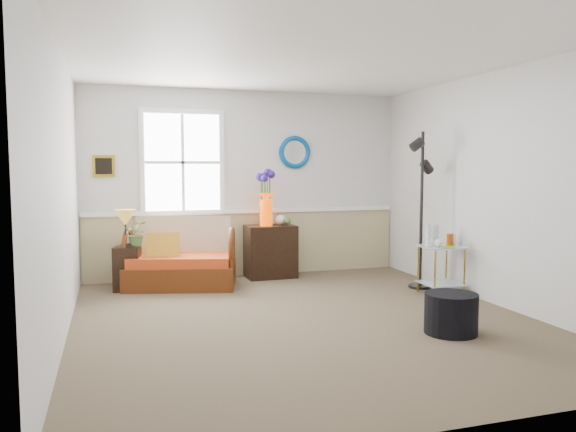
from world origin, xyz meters
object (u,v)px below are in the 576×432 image
object	(u,v)px
lamp_stand	(127,268)
ottoman	(451,313)
loveseat	(181,253)
side_table	(441,270)
cabinet	(271,251)
floor_lamp	(421,211)

from	to	relation	value
lamp_stand	ottoman	bearing A→B (deg)	-44.80
ottoman	loveseat	bearing A→B (deg)	127.68
lamp_stand	side_table	size ratio (longest dim) A/B	0.94
cabinet	floor_lamp	size ratio (longest dim) A/B	0.37
loveseat	cabinet	distance (m)	1.30
lamp_stand	side_table	xyz separation A→B (m)	(3.62, -1.36, 0.02)
cabinet	side_table	xyz separation A→B (m)	(1.68, -1.63, -0.07)
loveseat	ottoman	size ratio (longest dim) A/B	2.79
lamp_stand	ottoman	xyz separation A→B (m)	(2.81, -2.79, -0.09)
cabinet	floor_lamp	distance (m)	2.14
lamp_stand	cabinet	bearing A→B (deg)	8.03
loveseat	side_table	world-z (taller)	loveseat
cabinet	loveseat	bearing A→B (deg)	-168.20
ottoman	cabinet	bearing A→B (deg)	106.00
loveseat	floor_lamp	xyz separation A→B (m)	(2.91, -0.95, 0.54)
cabinet	lamp_stand	bearing A→B (deg)	-172.51
floor_lamp	ottoman	distance (m)	2.14
loveseat	floor_lamp	distance (m)	3.11
loveseat	lamp_stand	size ratio (longest dim) A/B	2.47
loveseat	side_table	bearing A→B (deg)	-9.98
loveseat	cabinet	bearing A→B (deg)	26.99
cabinet	side_table	bearing A→B (deg)	-44.67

